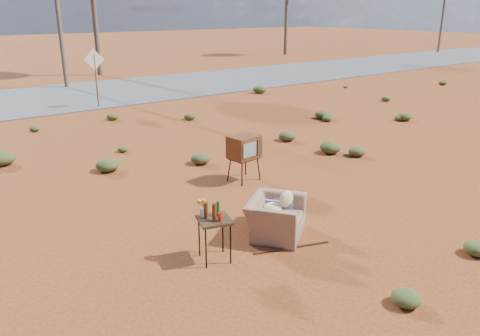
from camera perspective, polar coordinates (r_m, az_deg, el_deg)
ground at (r=8.28m, az=3.48°, el=-7.10°), size 140.00×140.00×0.00m
highway at (r=21.51m, az=-23.44°, el=7.68°), size 140.00×7.00×0.04m
armchair at (r=7.88m, az=4.37°, el=-5.26°), size 1.27×1.28×0.87m
tv_unit at (r=10.16m, az=0.51°, el=2.51°), size 0.70×0.59×1.02m
side_table at (r=6.95m, az=-3.49°, el=-5.97°), size 0.59×0.59×0.96m
rusty_bar at (r=7.58m, az=6.32°, el=-9.61°), size 1.23×0.45×0.03m
road_sign at (r=18.87m, az=-17.25°, el=11.59°), size 0.78×0.06×2.19m
utility_pole_east at (r=45.22m, az=23.66°, el=18.04°), size 1.40×0.20×8.00m
scrub_patch at (r=11.38m, az=-14.25°, el=0.45°), size 17.49×8.07×0.33m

